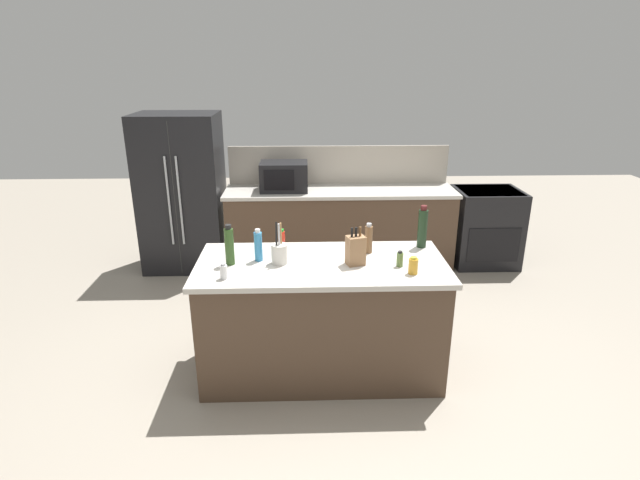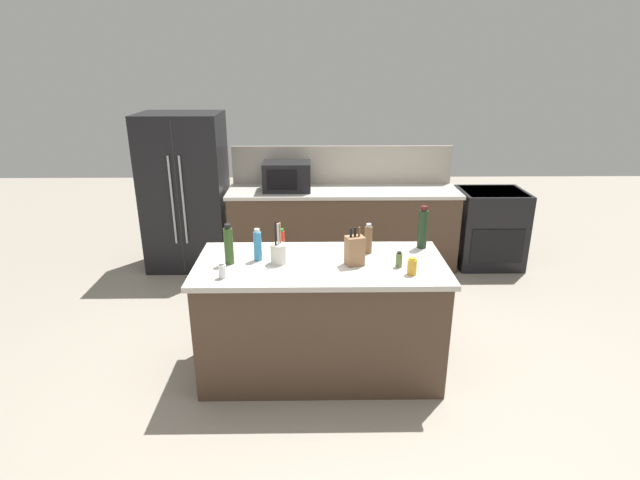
{
  "view_description": "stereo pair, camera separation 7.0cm",
  "coord_description": "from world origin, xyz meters",
  "views": [
    {
      "loc": [
        -0.13,
        -3.47,
        2.38
      ],
      "look_at": [
        0.0,
        0.35,
        0.99
      ],
      "focal_mm": 28.0,
      "sensor_mm": 36.0,
      "label": 1
    },
    {
      "loc": [
        -0.06,
        -3.47,
        2.38
      ],
      "look_at": [
        0.0,
        0.35,
        0.99
      ],
      "focal_mm": 28.0,
      "sensor_mm": 36.0,
      "label": 2
    }
  ],
  "objects": [
    {
      "name": "pepper_grinder",
      "position": [
        0.38,
        0.19,
        1.05
      ],
      "size": [
        0.06,
        0.06,
        0.24
      ],
      "color": "brown",
      "rests_on": "kitchen_island"
    },
    {
      "name": "ground_plane",
      "position": [
        0.0,
        0.0,
        0.0
      ],
      "size": [
        14.0,
        14.0,
        0.0
      ],
      "primitive_type": "plane",
      "color": "gray"
    },
    {
      "name": "hot_sauce_bottle",
      "position": [
        -0.3,
        0.23,
        1.03
      ],
      "size": [
        0.05,
        0.05,
        0.19
      ],
      "color": "red",
      "rests_on": "kitchen_island"
    },
    {
      "name": "spice_jar_oregano",
      "position": [
        0.57,
        -0.1,
        1.0
      ],
      "size": [
        0.05,
        0.05,
        0.12
      ],
      "color": "#567038",
      "rests_on": "kitchen_island"
    },
    {
      "name": "back_counter_run",
      "position": [
        0.3,
        2.2,
        0.47
      ],
      "size": [
        2.7,
        0.66,
        0.94
      ],
      "color": "#4C3828",
      "rests_on": "ground_plane"
    },
    {
      "name": "microwave",
      "position": [
        -0.36,
        2.2,
        1.1
      ],
      "size": [
        0.54,
        0.39,
        0.33
      ],
      "color": "black",
      "rests_on": "back_counter_run"
    },
    {
      "name": "knife_block",
      "position": [
        0.25,
        -0.05,
        1.05
      ],
      "size": [
        0.15,
        0.13,
        0.29
      ],
      "rotation": [
        0.0,
        0.0,
        0.3
      ],
      "color": "#936B47",
      "rests_on": "kitchen_island"
    },
    {
      "name": "wine_bottle",
      "position": [
        0.82,
        0.3,
        1.1
      ],
      "size": [
        0.08,
        0.08,
        0.35
      ],
      "color": "black",
      "rests_on": "kitchen_island"
    },
    {
      "name": "honey_jar",
      "position": [
        0.64,
        -0.23,
        1.0
      ],
      "size": [
        0.07,
        0.07,
        0.13
      ],
      "color": "gold",
      "rests_on": "kitchen_island"
    },
    {
      "name": "refrigerator",
      "position": [
        -1.55,
        2.25,
        0.91
      ],
      "size": [
        0.93,
        0.75,
        1.81
      ],
      "color": "black",
      "rests_on": "ground_plane"
    },
    {
      "name": "range_oven",
      "position": [
        2.07,
        2.2,
        0.47
      ],
      "size": [
        0.76,
        0.65,
        0.92
      ],
      "color": "black",
      "rests_on": "ground_plane"
    },
    {
      "name": "utensil_crock",
      "position": [
        -0.31,
        -0.01,
        1.02
      ],
      "size": [
        0.12,
        0.12,
        0.32
      ],
      "color": "beige",
      "rests_on": "kitchen_island"
    },
    {
      "name": "olive_oil_bottle",
      "position": [
        -0.68,
        -0.01,
        1.09
      ],
      "size": [
        0.07,
        0.07,
        0.31
      ],
      "color": "#2D4C1E",
      "rests_on": "kitchen_island"
    },
    {
      "name": "dish_soap_bottle",
      "position": [
        -0.48,
        0.05,
        1.06
      ],
      "size": [
        0.06,
        0.06,
        0.25
      ],
      "color": "#3384BC",
      "rests_on": "kitchen_island"
    },
    {
      "name": "salt_shaker",
      "position": [
        -0.69,
        -0.28,
        0.99
      ],
      "size": [
        0.05,
        0.05,
        0.11
      ],
      "color": "silver",
      "rests_on": "kitchen_island"
    },
    {
      "name": "wall_backsplash",
      "position": [
        0.3,
        2.52,
        1.17
      ],
      "size": [
        2.66,
        0.03,
        0.46
      ],
      "primitive_type": "cube",
      "color": "#B2A899",
      "rests_on": "back_counter_run"
    },
    {
      "name": "kitchen_island",
      "position": [
        0.0,
        0.0,
        0.47
      ],
      "size": [
        1.89,
        0.88,
        0.94
      ],
      "color": "#4C3828",
      "rests_on": "ground_plane"
    }
  ]
}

